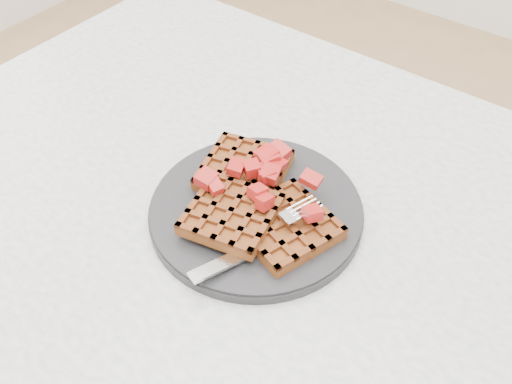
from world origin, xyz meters
TOP-DOWN VIEW (x-y plane):
  - table at (0.00, 0.00)m, footprint 1.20×0.80m
  - plate at (-0.07, 0.01)m, footprint 0.26×0.26m
  - waffles at (-0.07, 0.00)m, footprint 0.22×0.19m
  - strawberry_pile at (-0.07, 0.01)m, footprint 0.15×0.15m
  - fork at (-0.03, -0.03)m, footprint 0.08×0.18m

SIDE VIEW (x-z plane):
  - table at x=0.00m, z-range 0.26..1.01m
  - plate at x=-0.07m, z-range 0.75..0.77m
  - fork at x=-0.03m, z-range 0.77..0.78m
  - waffles at x=-0.07m, z-range 0.76..0.79m
  - strawberry_pile at x=-0.07m, z-range 0.79..0.82m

